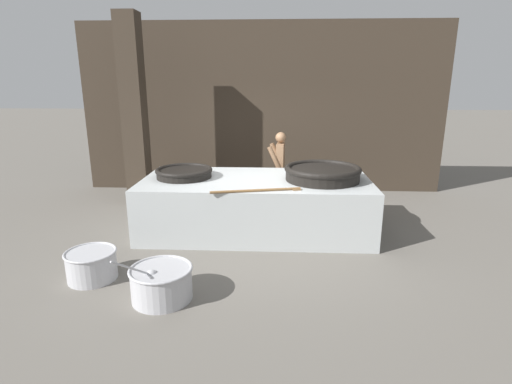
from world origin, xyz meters
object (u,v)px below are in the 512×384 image
Objects in this scene: giant_wok_near at (184,172)px; prep_bowl_meat at (92,264)px; prep_bowl_vegetables at (161,282)px; giant_wok_far at (323,173)px; cook at (280,167)px.

giant_wok_near reaches higher than prep_bowl_meat.
prep_bowl_meat is at bearing 156.94° from prep_bowl_vegetables.
giant_wok_near is at bearing 178.08° from giant_wok_far.
giant_wok_far is 3.21m from prep_bowl_vegetables.
prep_bowl_meat is (-0.83, -1.91, -0.79)m from giant_wok_near.
cook is at bearing 40.24° from giant_wok_near.
prep_bowl_vegetables is at bearing -23.06° from prep_bowl_meat.
giant_wok_far is (2.33, -0.08, 0.04)m from giant_wok_near.
prep_bowl_vegetables is (0.22, -2.36, -0.78)m from giant_wok_near.
cook is at bearing 53.25° from prep_bowl_meat.
prep_bowl_meat is at bearing -149.80° from giant_wok_far.
giant_wok_far is at bearing -1.92° from giant_wok_near.
cook is 1.81× the size of prep_bowl_vegetables.
giant_wok_far reaches higher than prep_bowl_vegetables.
cook reaches higher than giant_wok_near.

